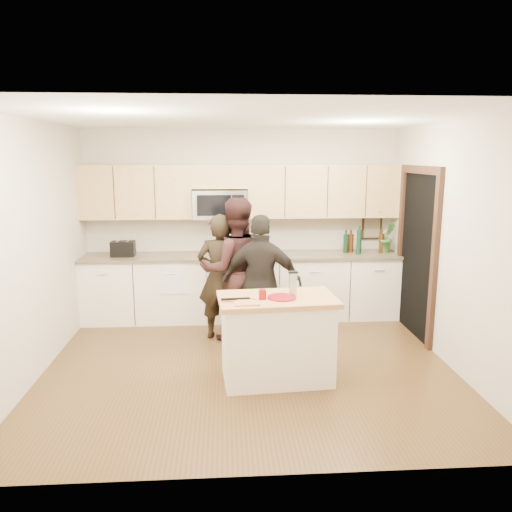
{
  "coord_description": "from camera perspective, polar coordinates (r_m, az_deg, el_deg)",
  "views": [
    {
      "loc": [
        -0.26,
        -5.28,
        2.32
      ],
      "look_at": [
        0.11,
        0.35,
        1.18
      ],
      "focal_mm": 35.0,
      "sensor_mm": 36.0,
      "label": 1
    }
  ],
  "objects": [
    {
      "name": "floor",
      "position": [
        5.77,
        -0.85,
        -12.32
      ],
      "size": [
        4.5,
        4.5,
        0.0
      ],
      "primitive_type": "plane",
      "color": "#52391C",
      "rests_on": "ground"
    },
    {
      "name": "room_shell",
      "position": [
        5.32,
        -0.91,
        5.01
      ],
      "size": [
        4.52,
        4.02,
        2.71
      ],
      "color": "beige",
      "rests_on": "ground"
    },
    {
      "name": "back_cabinetry",
      "position": [
        7.21,
        -1.54,
        -3.48
      ],
      "size": [
        4.5,
        0.66,
        0.94
      ],
      "color": "white",
      "rests_on": "ground"
    },
    {
      "name": "upper_cabinetry",
      "position": [
        7.14,
        -1.38,
        7.54
      ],
      "size": [
        4.5,
        0.33,
        0.75
      ],
      "color": "tan",
      "rests_on": "ground"
    },
    {
      "name": "microwave",
      "position": [
        7.11,
        -4.14,
        5.94
      ],
      "size": [
        0.76,
        0.41,
        0.4
      ],
      "color": "silver",
      "rests_on": "ground"
    },
    {
      "name": "doorway",
      "position": [
        6.76,
        17.94,
        0.92
      ],
      "size": [
        0.06,
        1.25,
        2.2
      ],
      "color": "black",
      "rests_on": "ground"
    },
    {
      "name": "framed_picture",
      "position": [
        7.66,
        13.09,
        3.28
      ],
      "size": [
        0.3,
        0.03,
        0.38
      ],
      "color": "black",
      "rests_on": "ground"
    },
    {
      "name": "dish_towel",
      "position": [
        6.98,
        -9.32,
        -1.34
      ],
      "size": [
        0.34,
        0.6,
        0.48
      ],
      "color": "white",
      "rests_on": "ground"
    },
    {
      "name": "island",
      "position": [
        5.27,
        2.41,
        -9.37
      ],
      "size": [
        1.25,
        0.79,
        0.9
      ],
      "rotation": [
        0.0,
        0.0,
        0.08
      ],
      "color": "white",
      "rests_on": "ground"
    },
    {
      "name": "red_plate",
      "position": [
        5.09,
        2.97,
        -4.74
      ],
      "size": [
        0.29,
        0.29,
        0.02
      ],
      "primitive_type": "cylinder",
      "color": "maroon",
      "rests_on": "island"
    },
    {
      "name": "box_grater",
      "position": [
        5.12,
        4.24,
        -3.09
      ],
      "size": [
        0.09,
        0.06,
        0.25
      ],
      "color": "silver",
      "rests_on": "red_plate"
    },
    {
      "name": "drink_glass",
      "position": [
        5.04,
        0.75,
        -4.42
      ],
      "size": [
        0.08,
        0.08,
        0.1
      ],
      "primitive_type": "cylinder",
      "color": "maroon",
      "rests_on": "island"
    },
    {
      "name": "cutting_board",
      "position": [
        4.89,
        -1.07,
        -5.41
      ],
      "size": [
        0.26,
        0.19,
        0.02
      ],
      "primitive_type": "cube",
      "rotation": [
        0.0,
        0.0,
        0.08
      ],
      "color": "tan",
      "rests_on": "island"
    },
    {
      "name": "tongs",
      "position": [
        4.97,
        -2.37,
        -4.92
      ],
      "size": [
        0.29,
        0.05,
        0.02
      ],
      "primitive_type": "cube",
      "rotation": [
        0.0,
        0.0,
        0.08
      ],
      "color": "black",
      "rests_on": "cutting_board"
    },
    {
      "name": "knife",
      "position": [
        4.98,
        -1.11,
        -4.97
      ],
      "size": [
        0.19,
        0.04,
        0.01
      ],
      "primitive_type": "cube",
      "rotation": [
        0.0,
        0.0,
        0.08
      ],
      "color": "silver",
      "rests_on": "cutting_board"
    },
    {
      "name": "toaster",
      "position": [
        7.2,
        -14.95,
        0.8
      ],
      "size": [
        0.32,
        0.19,
        0.22
      ],
      "color": "black",
      "rests_on": "back_cabinetry"
    },
    {
      "name": "bottle_cluster",
      "position": [
        7.38,
        12.2,
        1.69
      ],
      "size": [
        0.67,
        0.27,
        0.41
      ],
      "color": "black",
      "rests_on": "back_cabinetry"
    },
    {
      "name": "orchid",
      "position": [
        7.48,
        14.73,
        2.1
      ],
      "size": [
        0.27,
        0.23,
        0.45
      ],
      "primitive_type": "imported",
      "rotation": [
        0.0,
        0.0,
        0.15
      ],
      "color": "#39722D",
      "rests_on": "back_cabinetry"
    },
    {
      "name": "woman_left",
      "position": [
        6.36,
        -4.11,
        -2.41
      ],
      "size": [
        0.64,
        0.47,
        1.61
      ],
      "primitive_type": "imported",
      "rotation": [
        0.0,
        0.0,
        2.99
      ],
      "color": "black",
      "rests_on": "ground"
    },
    {
      "name": "woman_center",
      "position": [
        6.28,
        -2.41,
        -1.61
      ],
      "size": [
        0.98,
        0.82,
        1.82
      ],
      "primitive_type": "imported",
      "rotation": [
        0.0,
        0.0,
        3.3
      ],
      "color": "black",
      "rests_on": "ground"
    },
    {
      "name": "woman_right",
      "position": [
        5.99,
        0.66,
        -3.08
      ],
      "size": [
        1.02,
        0.56,
        1.65
      ],
      "primitive_type": "imported",
      "rotation": [
        0.0,
        0.0,
        2.97
      ],
      "color": "black",
      "rests_on": "ground"
    }
  ]
}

